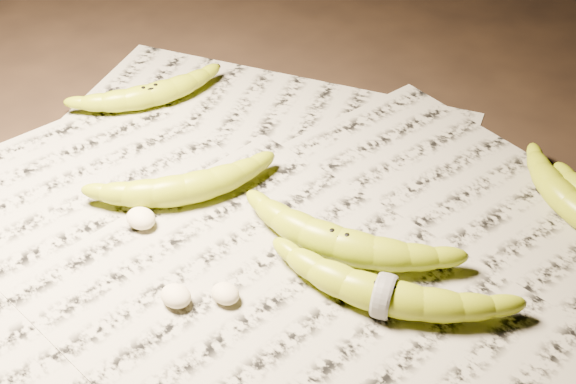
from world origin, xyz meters
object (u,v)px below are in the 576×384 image
Objects in this scene: banana_taped at (384,293)px; banana_upper_a at (570,201)px; banana_left_b at (185,187)px; banana_center at (340,242)px; banana_left_a at (150,93)px.

banana_taped reaches higher than banana_upper_a.
banana_center is at bearing -45.18° from banana_left_b.
banana_taped is (0.08, -0.03, -0.00)m from banana_center.
banana_center reaches higher than banana_taped.
banana_upper_a is (0.08, 0.26, -0.00)m from banana_taped.
banana_center reaches higher than banana_upper_a.
banana_taped is at bearing -81.90° from banana_upper_a.
banana_taped is 1.24× the size of banana_upper_a.
banana_left_b is (0.19, -0.12, 0.00)m from banana_left_a.
banana_upper_a is at bearing -49.08° from banana_left_a.
banana_center reaches higher than banana_left_a.
banana_upper_a is at bearing 39.15° from banana_center.
banana_left_a is 0.22m from banana_left_b.
banana_upper_a reaches higher than banana_left_a.
banana_left_a is at bearing -138.81° from banana_upper_a.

